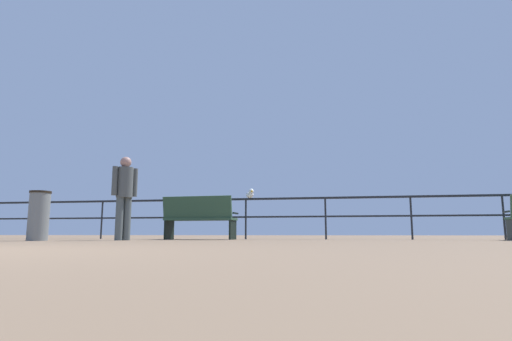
% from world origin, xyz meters
% --- Properties ---
extents(pier_railing, '(21.00, 0.05, 0.99)m').
position_xyz_m(pier_railing, '(0.00, 7.43, 0.73)').
color(pier_railing, black).
rests_on(pier_railing, ground_plane).
extents(bench_near_left, '(1.65, 0.78, 0.97)m').
position_xyz_m(bench_near_left, '(0.04, 6.62, 0.52)').
color(bench_near_left, '#294833').
rests_on(bench_near_left, ground_plane).
extents(person_by_bench, '(0.37, 0.46, 1.70)m').
position_xyz_m(person_by_bench, '(-1.14, 5.36, 0.98)').
color(person_by_bench, '#475151').
rests_on(person_by_bench, ground_plane).
extents(seagull_on_rail, '(0.28, 0.43, 0.22)m').
position_xyz_m(seagull_on_rail, '(1.06, 7.41, 1.08)').
color(seagull_on_rail, white).
rests_on(seagull_on_rail, pier_railing).
extents(trash_bin, '(0.39, 0.39, 0.94)m').
position_xyz_m(trash_bin, '(-2.44, 4.56, 0.47)').
color(trash_bin, slate).
rests_on(trash_bin, ground_plane).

